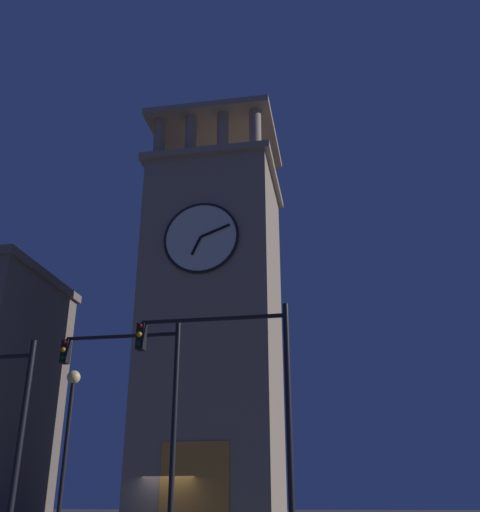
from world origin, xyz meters
The scene contains 4 objects.
clocktower centered at (-1.24, -3.37, 10.43)m, with size 7.57×7.56×26.00m.
traffic_signal_near centered at (-2.02, 10.44, 4.41)m, with size 3.88×0.41×6.60m.
traffic_signal_mid centered at (-5.40, 12.18, 4.37)m, with size 4.31×0.41×6.47m.
street_lamp centered at (0.60, 9.51, 3.76)m, with size 0.44×0.44×5.43m.
Camera 1 is at (-8.12, 27.56, 1.40)m, focal length 40.95 mm.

